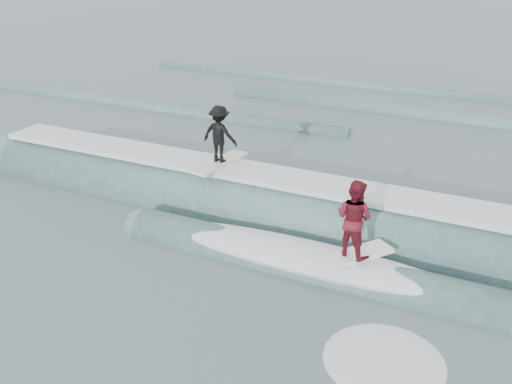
% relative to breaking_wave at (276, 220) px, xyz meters
% --- Properties ---
extents(ground, '(160.00, 160.00, 0.00)m').
position_rel_breaking_wave_xyz_m(ground, '(-0.27, -6.21, -0.04)').
color(ground, '#425360').
rests_on(ground, ground).
extents(breaking_wave, '(20.46, 3.95, 2.33)m').
position_rel_breaking_wave_xyz_m(breaking_wave, '(0.00, 0.00, 0.00)').
color(breaking_wave, '#375D5C').
rests_on(breaking_wave, ground).
extents(surfer_black, '(1.04, 2.05, 1.68)m').
position_rel_breaking_wave_xyz_m(surfer_black, '(-1.85, 0.33, 2.00)').
color(surfer_black, silver).
rests_on(surfer_black, ground).
extents(surfer_red, '(1.63, 1.94, 1.86)m').
position_rel_breaking_wave_xyz_m(surfer_red, '(2.64, -1.87, 1.40)').
color(surfer_red, white).
rests_on(surfer_red, ground).
extents(far_swells, '(37.11, 8.65, 0.80)m').
position_rel_breaking_wave_xyz_m(far_swells, '(-2.98, 11.44, -0.04)').
color(far_swells, '#375D5C').
rests_on(far_swells, ground).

